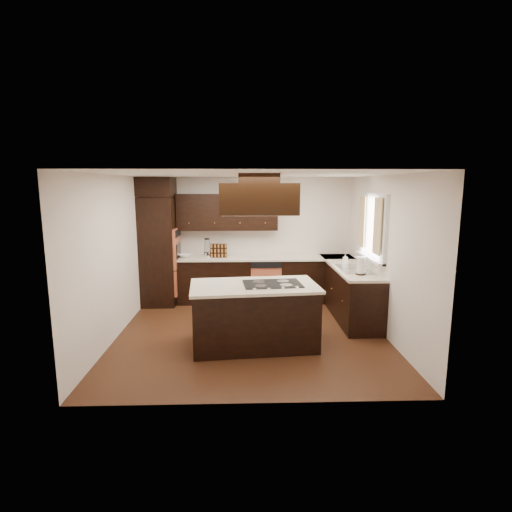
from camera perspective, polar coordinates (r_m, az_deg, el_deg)
name	(u,v)px	position (r m, az deg, el deg)	size (l,w,h in m)	color
floor	(251,333)	(6.54, -0.72, -11.01)	(4.20, 4.20, 0.02)	#542D18
ceiling	(251,174)	(6.10, -0.78, 11.66)	(4.20, 4.20, 0.02)	white
wall_back	(249,239)	(8.28, -1.02, 2.51)	(4.20, 0.02, 2.50)	beige
wall_front	(255,293)	(4.14, -0.20, -5.25)	(4.20, 0.02, 2.50)	beige
wall_left	(114,257)	(6.51, -19.66, -0.17)	(0.02, 4.20, 2.50)	beige
wall_right	(385,256)	(6.58, 17.95, 0.04)	(0.02, 4.20, 2.50)	beige
oven_column	(159,251)	(8.08, -13.67, 0.67)	(0.65, 0.75, 2.12)	black
wall_oven_face	(177,248)	(8.00, -11.23, 1.12)	(0.05, 0.62, 0.78)	#D26340
base_cabinets_back	(251,280)	(8.12, -0.73, -3.45)	(2.93, 0.60, 0.88)	black
base_cabinets_right	(348,291)	(7.50, 13.07, -4.87)	(0.60, 2.40, 0.88)	black
countertop_back	(251,258)	(8.01, -0.73, -0.27)	(2.93, 0.63, 0.04)	beige
countertop_right	(349,266)	(7.39, 13.10, -1.43)	(0.63, 2.40, 0.04)	beige
upper_cabinets	(227,212)	(8.05, -4.10, 6.28)	(2.00, 0.34, 0.72)	black
dishwasher_front	(266,286)	(7.86, 1.46, -4.25)	(0.60, 0.05, 0.72)	#D26340
window_frame	(373,227)	(7.03, 16.32, 4.03)	(0.06, 1.32, 1.12)	white
window_pane	(374,227)	(7.04, 16.54, 4.03)	(0.00, 1.20, 1.00)	white
curtain_left	(378,226)	(6.61, 16.97, 4.07)	(0.02, 0.34, 0.90)	beige
curtain_right	(362,222)	(7.41, 14.90, 4.78)	(0.02, 0.34, 0.90)	beige
sink_rim	(355,269)	(7.06, 13.95, -1.80)	(0.52, 0.84, 0.01)	silver
island	(254,316)	(5.93, -0.27, -8.61)	(1.77, 0.96, 0.88)	black
island_top	(254,286)	(5.80, -0.27, -4.31)	(1.83, 1.03, 0.04)	beige
cooktop	(272,284)	(5.83, 2.35, -3.97)	(0.84, 0.56, 0.01)	black
range_hood	(259,199)	(5.55, 0.38, 8.20)	(1.05, 0.72, 0.42)	black
hood_duct	(259,178)	(5.55, 0.38, 11.04)	(0.55, 0.50, 0.13)	black
blender_base	(207,255)	(8.03, -6.97, 0.18)	(0.15, 0.15, 0.10)	silver
blender_pitcher	(207,246)	(8.00, -7.00, 1.45)	(0.13, 0.13, 0.26)	silver
spice_rack	(219,251)	(7.98, -5.34, 0.78)	(0.33, 0.08, 0.27)	black
mixing_bowl	(185,256)	(8.08, -10.06, 0.02)	(0.25, 0.25, 0.06)	white
soap_bottle	(345,259)	(7.44, 12.64, -0.43)	(0.09, 0.09, 0.19)	white
paper_towel	(361,266)	(6.62, 14.77, -1.40)	(0.13, 0.13, 0.28)	white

